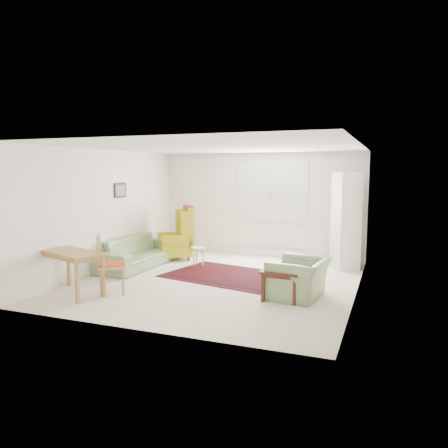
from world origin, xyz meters
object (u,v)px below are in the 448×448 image
(cabinet, at_px, (346,220))
(armchair, at_px, (299,275))
(wingback_chair, at_px, (175,233))
(desk_chair, at_px, (112,264))
(sofa, at_px, (137,246))
(stool, at_px, (198,256))
(desk, at_px, (72,273))
(coffee_table, at_px, (283,284))

(cabinet, bearing_deg, armchair, -123.51)
(wingback_chair, height_order, desk_chair, wingback_chair)
(armchair, bearing_deg, desk_chair, -66.68)
(wingback_chair, xyz_separation_m, cabinet, (3.80, 0.57, 0.38))
(sofa, height_order, stool, sofa)
(stool, xyz_separation_m, desk, (-1.03, -2.80, 0.16))
(stool, height_order, desk, desk)
(desk_chair, bearing_deg, cabinet, -79.17)
(coffee_table, distance_m, desk_chair, 2.88)
(cabinet, bearing_deg, sofa, 176.82)
(armchair, xyz_separation_m, stool, (-2.55, 1.61, -0.18))
(armchair, distance_m, wingback_chair, 3.90)
(sofa, relative_size, wingback_chair, 1.77)
(stool, xyz_separation_m, cabinet, (3.02, 0.98, 0.81))
(sofa, distance_m, desk, 2.25)
(armchair, xyz_separation_m, wingback_chair, (-3.33, 2.02, 0.25))
(armchair, height_order, desk, armchair)
(wingback_chair, height_order, stool, wingback_chair)
(sofa, relative_size, cabinet, 1.10)
(desk_chair, bearing_deg, wingback_chair, -27.85)
(wingback_chair, relative_size, cabinet, 0.62)
(armchair, height_order, wingback_chair, wingback_chair)
(wingback_chair, distance_m, desk_chair, 2.94)
(sofa, height_order, desk, sofa)
(stool, bearing_deg, cabinet, 18.05)
(armchair, distance_m, coffee_table, 0.32)
(armchair, bearing_deg, wingback_chair, -114.61)
(coffee_table, distance_m, stool, 2.95)
(wingback_chair, height_order, coffee_table, wingback_chair)
(sofa, distance_m, coffee_table, 3.73)
(armchair, distance_m, desk, 3.78)
(coffee_table, xyz_separation_m, stool, (-2.33, 1.80, -0.04))
(cabinet, bearing_deg, desk, -160.25)
(coffee_table, xyz_separation_m, desk, (-3.36, -1.00, 0.12))
(desk_chair, bearing_deg, coffee_table, -110.07)
(coffee_table, bearing_deg, desk_chair, -165.69)
(coffee_table, bearing_deg, stool, 142.36)
(wingback_chair, relative_size, desk, 1.09)
(coffee_table, bearing_deg, sofa, 160.47)
(cabinet, relative_size, desk, 1.75)
(cabinet, bearing_deg, wingback_chair, 165.29)
(cabinet, bearing_deg, coffee_table, -127.18)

